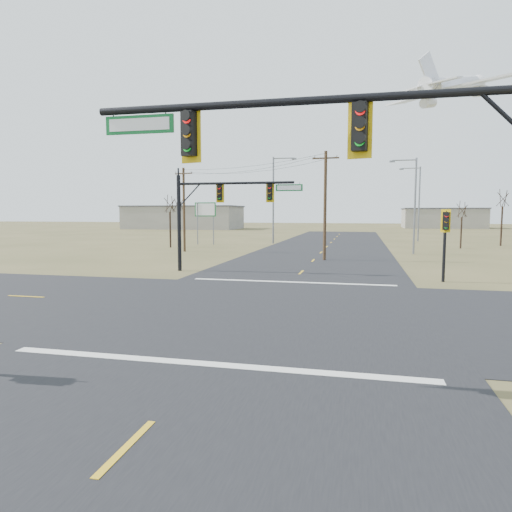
{
  "coord_description": "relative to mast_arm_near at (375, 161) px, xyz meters",
  "views": [
    {
      "loc": [
        3.93,
        -18.94,
        4.13
      ],
      "look_at": [
        -0.65,
        1.0,
        2.17
      ],
      "focal_mm": 32.0,
      "sensor_mm": 36.0,
      "label": 1
    }
  ],
  "objects": [
    {
      "name": "bare_tree_a",
      "position": [
        -22.17,
        39.58,
        -0.09
      ],
      "size": [
        3.4,
        3.4,
        6.54
      ],
      "rotation": [
        0.0,
        0.0,
        0.33
      ],
      "color": "black",
      "rests_on": "ground"
    },
    {
      "name": "streetlight_a",
      "position": [
        4.67,
        36.89,
        0.03
      ],
      "size": [
        2.62,
        0.26,
        9.43
      ],
      "rotation": [
        0.0,
        0.0,
        -0.05
      ],
      "color": "slate",
      "rests_on": "ground"
    },
    {
      "name": "ground",
      "position": [
        -4.2,
        8.42,
        -5.26
      ],
      "size": [
        320.0,
        320.0,
        0.0
      ],
      "primitive_type": "plane",
      "color": "brown",
      "rests_on": "ground"
    },
    {
      "name": "streetlight_b",
      "position": [
        7.5,
        58.14,
        0.67
      ],
      "size": [
        2.95,
        0.34,
        10.56
      ],
      "rotation": [
        0.0,
        0.0,
        0.14
      ],
      "color": "slate",
      "rests_on": "ground"
    },
    {
      "name": "stop_bar_far",
      "position": [
        -4.2,
        15.92,
        -5.23
      ],
      "size": [
        12.0,
        0.4,
        0.01
      ],
      "primitive_type": "cube",
      "color": "silver",
      "rests_on": "road_ns"
    },
    {
      "name": "warehouse_left",
      "position": [
        -44.2,
        98.42,
        -2.51
      ],
      "size": [
        28.0,
        14.0,
        5.5
      ],
      "primitive_type": "cube",
      "color": "gray",
      "rests_on": "ground"
    },
    {
      "name": "bare_tree_c",
      "position": [
        10.97,
        45.7,
        -0.74
      ],
      "size": [
        3.06,
        3.06,
        5.76
      ],
      "rotation": [
        0.0,
        0.0,
        -0.31
      ],
      "color": "black",
      "rests_on": "ground"
    },
    {
      "name": "utility_pole_near",
      "position": [
        -3.3,
        29.15,
        -0.41
      ],
      "size": [
        2.28,
        0.27,
        9.33
      ],
      "rotation": [
        0.0,
        0.0,
        -0.05
      ],
      "color": "#4A331F",
      "rests_on": "ground"
    },
    {
      "name": "road_ns",
      "position": [
        -4.2,
        8.42,
        -5.25
      ],
      "size": [
        14.0,
        160.0,
        0.02
      ],
      "primitive_type": "cube",
      "color": "black",
      "rests_on": "ground"
    },
    {
      "name": "utility_pole_far",
      "position": [
        -18.4,
        34.58,
        -0.69
      ],
      "size": [
        2.1,
        0.64,
        8.75
      ],
      "rotation": [
        0.0,
        0.0,
        -0.25
      ],
      "color": "#4A331F",
      "rests_on": "ground"
    },
    {
      "name": "streetlight_c",
      "position": [
        -11.36,
        48.95,
        1.11
      ],
      "size": [
        3.16,
        0.32,
        11.35
      ],
      "rotation": [
        0.0,
        0.0,
        0.06
      ],
      "color": "slate",
      "rests_on": "ground"
    },
    {
      "name": "bare_tree_d",
      "position": [
        16.64,
        51.09,
        0.65
      ],
      "size": [
        3.11,
        3.11,
        7.34
      ],
      "rotation": [
        0.0,
        0.0,
        -0.13
      ],
      "color": "black",
      "rests_on": "ground"
    },
    {
      "name": "mast_arm_near",
      "position": [
        0.0,
        0.0,
        0.0
      ],
      "size": [
        10.48,
        0.53,
        7.23
      ],
      "rotation": [
        0.0,
        0.0,
        -0.25
      ],
      "color": "black",
      "rests_on": "ground"
    },
    {
      "name": "mast_arm_far",
      "position": [
        -9.67,
        19.56,
        -0.41
      ],
      "size": [
        8.83,
        0.55,
        6.7
      ],
      "rotation": [
        0.0,
        0.0,
        0.31
      ],
      "color": "black",
      "rests_on": "ground"
    },
    {
      "name": "pedestal_signal_ne",
      "position": [
        4.59,
        18.07,
        -2.09
      ],
      "size": [
        0.68,
        0.6,
        4.33
      ],
      "rotation": [
        0.0,
        0.0,
        -0.43
      ],
      "color": "black",
      "rests_on": "ground"
    },
    {
      "name": "highway_sign",
      "position": [
        -19.79,
        45.28,
        -1.39
      ],
      "size": [
        2.88,
        0.28,
        5.41
      ],
      "rotation": [
        0.0,
        0.0,
        -0.07
      ],
      "color": "slate",
      "rests_on": "ground"
    },
    {
      "name": "stop_bar_near",
      "position": [
        -4.2,
        0.92,
        -5.23
      ],
      "size": [
        12.0,
        0.4,
        0.01
      ],
      "primitive_type": "cube",
      "color": "silver",
      "rests_on": "road_ns"
    },
    {
      "name": "warehouse_mid",
      "position": [
        20.8,
        118.42,
        -2.76
      ],
      "size": [
        20.0,
        12.0,
        5.0
      ],
      "primitive_type": "cube",
      "color": "gray",
      "rests_on": "ground"
    },
    {
      "name": "jet_airliner",
      "position": [
        15.42,
        79.78,
        21.57
      ],
      "size": [
        27.0,
        27.04,
        12.09
      ],
      "rotation": [
        0.0,
        -0.2,
        0.81
      ],
      "color": "silver"
    },
    {
      "name": "road_ew",
      "position": [
        -4.2,
        8.42,
        -5.25
      ],
      "size": [
        160.0,
        14.0,
        0.02
      ],
      "primitive_type": "cube",
      "color": "black",
      "rests_on": "ground"
    },
    {
      "name": "bare_tree_b",
      "position": [
        -25.32,
        49.79,
        0.17
      ],
      "size": [
        3.53,
        3.53,
        6.8
      ],
      "rotation": [
        0.0,
        0.0,
        -0.43
      ],
      "color": "black",
      "rests_on": "ground"
    }
  ]
}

